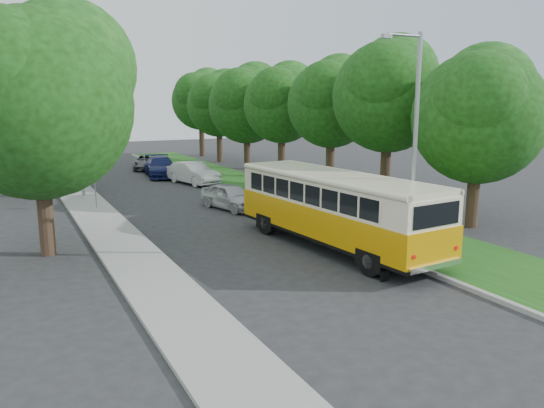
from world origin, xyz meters
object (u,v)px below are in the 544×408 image
car_blue (161,167)px  vintage_bus (335,211)px  lamppost_far (77,128)px  lamppost_near (413,139)px  car_silver (231,196)px  car_grey (147,162)px  car_white (194,173)px

car_blue → vintage_bus: bearing=-80.3°
car_blue → lamppost_far: bearing=-127.0°
lamppost_near → vintage_bus: lamppost_near is taller
car_silver → lamppost_far: bearing=119.1°
car_silver → car_blue: size_ratio=0.76×
lamppost_near → car_blue: (-2.27, 25.11, -3.61)m
car_grey → vintage_bus: bearing=-71.2°
lamppost_far → car_white: bearing=14.8°
lamppost_far → car_white: lamppost_far is taller
car_white → car_silver: bearing=-110.6°
vintage_bus → car_grey: bearing=86.1°
vintage_bus → car_grey: vintage_bus is taller
vintage_bus → car_silver: size_ratio=2.52×
lamppost_near → car_grey: (-2.12, 29.96, -3.75)m
lamppost_far → vintage_bus: lamppost_far is taller
lamppost_near → car_grey: lamppost_near is taller
lamppost_far → car_silver: size_ratio=1.87×
car_grey → lamppost_near: bearing=-68.1°
lamppost_near → car_grey: 30.27m
lamppost_far → car_grey: lamppost_far is taller
lamppost_far → vintage_bus: bearing=-65.8°
vintage_bus → car_white: bearing=83.8°
lamppost_near → car_blue: lamppost_near is taller
vintage_bus → car_grey: size_ratio=2.27×
lamppost_near → lamppost_far: (-8.91, 18.50, -0.25)m
lamppost_near → vintage_bus: 4.06m
vintage_bus → car_grey: (-0.47, 27.60, -0.88)m
car_white → car_grey: bearing=81.6°
lamppost_far → vintage_bus: 17.89m
car_white → car_grey: size_ratio=1.04×
car_blue → lamppost_near: bearing=-76.7°
vintage_bus → car_white: 18.20m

